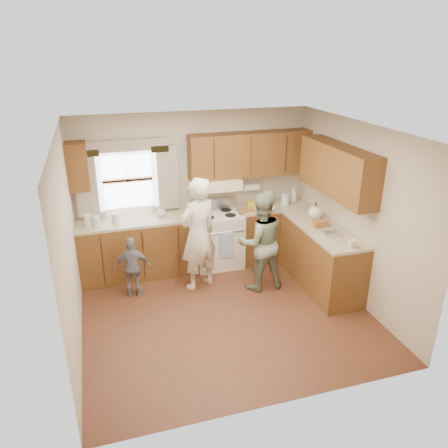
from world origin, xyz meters
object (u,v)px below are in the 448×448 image
object	(u,v)px
woman_right	(260,242)
child	(133,267)
stove	(217,238)
woman_left	(198,235)

from	to	relation	value
woman_right	child	world-z (taller)	woman_right
stove	woman_left	distance (m)	0.89
woman_right	child	xyz separation A→B (m)	(-1.83, 0.30, -0.29)
child	stove	bearing A→B (deg)	-143.22
woman_left	woman_right	bearing A→B (deg)	138.62
woman_left	child	world-z (taller)	woman_left
stove	child	xyz separation A→B (m)	(-1.44, -0.61, -0.01)
stove	child	size ratio (longest dim) A/B	1.17
woman_left	woman_right	distance (m)	0.91
stove	woman_right	distance (m)	1.03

